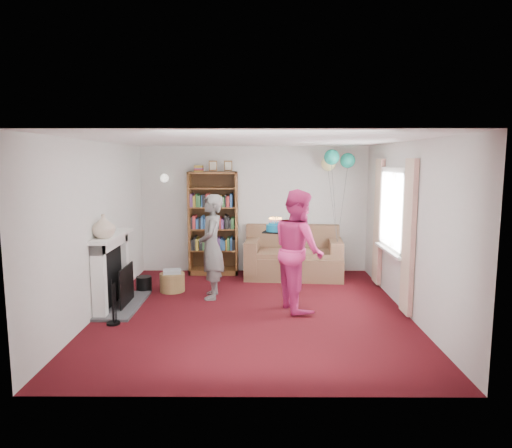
{
  "coord_description": "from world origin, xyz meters",
  "views": [
    {
      "loc": [
        0.08,
        -6.55,
        2.22
      ],
      "look_at": [
        0.05,
        0.6,
        1.22
      ],
      "focal_mm": 32.0,
      "sensor_mm": 36.0,
      "label": 1
    }
  ],
  "objects_px": {
    "sofa": "(293,258)",
    "person_striped": "(211,247)",
    "birthday_cake": "(275,228)",
    "bookcase": "(213,224)",
    "person_magenta": "(298,250)"
  },
  "relations": [
    {
      "from": "sofa",
      "to": "person_magenta",
      "type": "relative_size",
      "value": 1.01
    },
    {
      "from": "bookcase",
      "to": "sofa",
      "type": "relative_size",
      "value": 1.22
    },
    {
      "from": "sofa",
      "to": "person_striped",
      "type": "xyz_separation_m",
      "value": [
        -1.43,
        -1.41,
        0.49
      ]
    },
    {
      "from": "person_striped",
      "to": "birthday_cake",
      "type": "height_order",
      "value": "person_striped"
    },
    {
      "from": "bookcase",
      "to": "person_magenta",
      "type": "relative_size",
      "value": 1.23
    },
    {
      "from": "bookcase",
      "to": "sofa",
      "type": "xyz_separation_m",
      "value": [
        1.56,
        -0.23,
        -0.62
      ]
    },
    {
      "from": "sofa",
      "to": "person_striped",
      "type": "height_order",
      "value": "person_striped"
    },
    {
      "from": "sofa",
      "to": "birthday_cake",
      "type": "height_order",
      "value": "birthday_cake"
    },
    {
      "from": "person_striped",
      "to": "birthday_cake",
      "type": "distance_m",
      "value": 1.12
    },
    {
      "from": "bookcase",
      "to": "person_striped",
      "type": "relative_size",
      "value": 1.31
    },
    {
      "from": "sofa",
      "to": "birthday_cake",
      "type": "distance_m",
      "value": 1.96
    },
    {
      "from": "birthday_cake",
      "to": "person_striped",
      "type": "bearing_deg",
      "value": 163.15
    },
    {
      "from": "bookcase",
      "to": "birthday_cake",
      "type": "height_order",
      "value": "bookcase"
    },
    {
      "from": "bookcase",
      "to": "birthday_cake",
      "type": "distance_m",
      "value": 2.26
    },
    {
      "from": "bookcase",
      "to": "birthday_cake",
      "type": "bearing_deg",
      "value": -59.58
    }
  ]
}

